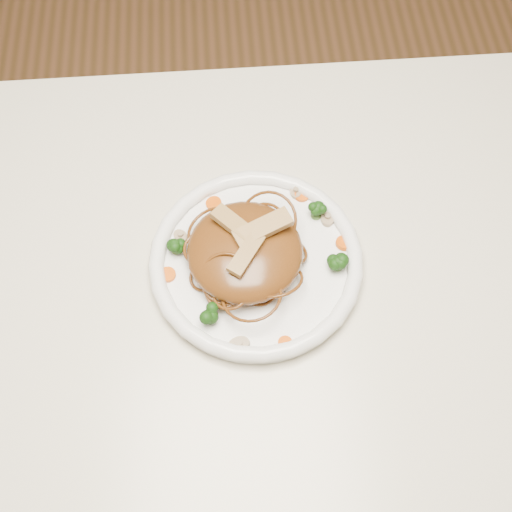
{
  "coord_description": "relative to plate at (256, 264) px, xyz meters",
  "views": [
    {
      "loc": [
        0.0,
        -0.33,
        1.5
      ],
      "look_at": [
        0.03,
        0.06,
        0.78
      ],
      "focal_mm": 46.1,
      "sensor_mm": 36.0,
      "label": 1
    }
  ],
  "objects": [
    {
      "name": "carrot_2",
      "position": [
        0.11,
        0.02,
        0.01
      ],
      "size": [
        0.03,
        0.03,
        0.0
      ],
      "primitive_type": "cylinder",
      "rotation": [
        0.0,
        0.0,
        0.26
      ],
      "color": "#EF5F08",
      "rests_on": "plate"
    },
    {
      "name": "mushroom_0",
      "position": [
        -0.03,
        -0.11,
        0.01
      ],
      "size": [
        0.03,
        0.03,
        0.01
      ],
      "primitive_type": "cylinder",
      "rotation": [
        0.0,
        0.0,
        0.23
      ],
      "color": "tan",
      "rests_on": "plate"
    },
    {
      "name": "mushroom_3",
      "position": [
        0.06,
        0.1,
        0.01
      ],
      "size": [
        0.02,
        0.02,
        0.01
      ],
      "primitive_type": "cylinder",
      "rotation": [
        0.0,
        0.0,
        1.65
      ],
      "color": "tan",
      "rests_on": "plate"
    },
    {
      "name": "carrot_1",
      "position": [
        -0.11,
        -0.01,
        0.01
      ],
      "size": [
        0.02,
        0.02,
        0.0
      ],
      "primitive_type": "cylinder",
      "rotation": [
        0.0,
        0.0,
        0.19
      ],
      "color": "#EF5F08",
      "rests_on": "plate"
    },
    {
      "name": "carrot_3",
      "position": [
        -0.05,
        0.09,
        0.01
      ],
      "size": [
        0.02,
        0.02,
        0.0
      ],
      "primitive_type": "cylinder",
      "rotation": [
        0.0,
        0.0,
        0.09
      ],
      "color": "#EF5F08",
      "rests_on": "plate"
    },
    {
      "name": "mushroom_1",
      "position": [
        0.1,
        0.05,
        0.01
      ],
      "size": [
        0.03,
        0.03,
        0.01
      ],
      "primitive_type": "cylinder",
      "rotation": [
        0.0,
        0.0,
        1.48
      ],
      "color": "tan",
      "rests_on": "plate"
    },
    {
      "name": "chicken_c",
      "position": [
        -0.01,
        -0.02,
        0.06
      ],
      "size": [
        0.05,
        0.06,
        0.01
      ],
      "primitive_type": "cube",
      "rotation": [
        0.0,
        0.0,
        4.11
      ],
      "color": "tan",
      "rests_on": "noodle_mound"
    },
    {
      "name": "chicken_a",
      "position": [
        0.01,
        0.01,
        0.06
      ],
      "size": [
        0.08,
        0.05,
        0.01
      ],
      "primitive_type": "cube",
      "rotation": [
        0.0,
        0.0,
        0.4
      ],
      "color": "tan",
      "rests_on": "noodle_mound"
    },
    {
      "name": "broccoli_3",
      "position": [
        0.1,
        -0.02,
        0.02
      ],
      "size": [
        0.03,
        0.03,
        0.03
      ],
      "primitive_type": null,
      "rotation": [
        0.0,
        0.0,
        -0.1
      ],
      "color": "#173D0C",
      "rests_on": "plate"
    },
    {
      "name": "carrot_4",
      "position": [
        0.03,
        -0.11,
        0.01
      ],
      "size": [
        0.02,
        0.02,
        0.0
      ],
      "primitive_type": "cylinder",
      "rotation": [
        0.0,
        0.0,
        -0.11
      ],
      "color": "#EF5F08",
      "rests_on": "plate"
    },
    {
      "name": "chicken_b",
      "position": [
        -0.02,
        0.02,
        0.06
      ],
      "size": [
        0.06,
        0.06,
        0.01
      ],
      "primitive_type": "cube",
      "rotation": [
        0.0,
        0.0,
        2.35
      ],
      "color": "tan",
      "rests_on": "noodle_mound"
    },
    {
      "name": "broccoli_2",
      "position": [
        -0.06,
        -0.07,
        0.02
      ],
      "size": [
        0.03,
        0.03,
        0.03
      ],
      "primitive_type": null,
      "rotation": [
        0.0,
        0.0,
        0.25
      ],
      "color": "#173D0C",
      "rests_on": "plate"
    },
    {
      "name": "broccoli_0",
      "position": [
        0.08,
        0.06,
        0.02
      ],
      "size": [
        0.04,
        0.04,
        0.03
      ],
      "primitive_type": null,
      "rotation": [
        0.0,
        0.0,
        -0.41
      ],
      "color": "#173D0C",
      "rests_on": "plate"
    },
    {
      "name": "carrot_0",
      "position": [
        0.07,
        0.09,
        0.01
      ],
      "size": [
        0.02,
        0.02,
        0.0
      ],
      "primitive_type": "cylinder",
      "rotation": [
        0.0,
        0.0,
        -0.07
      ],
      "color": "#EF5F08",
      "rests_on": "plate"
    },
    {
      "name": "table",
      "position": [
        -0.03,
        -0.06,
        -0.11
      ],
      "size": [
        1.2,
        0.8,
        0.75
      ],
      "color": "beige",
      "rests_on": "ground"
    },
    {
      "name": "noodle_mound",
      "position": [
        -0.01,
        0.0,
        0.03
      ],
      "size": [
        0.18,
        0.18,
        0.05
      ],
      "primitive_type": "ellipsoid",
      "rotation": [
        0.0,
        0.0,
        -0.32
      ],
      "color": "#613312",
      "rests_on": "plate"
    },
    {
      "name": "broccoli_1",
      "position": [
        -0.1,
        0.02,
        0.02
      ],
      "size": [
        0.02,
        0.02,
        0.03
      ],
      "primitive_type": null,
      "rotation": [
        0.0,
        0.0,
        -0.11
      ],
      "color": "#173D0C",
      "rests_on": "plate"
    },
    {
      "name": "plate",
      "position": [
        0.0,
        0.0,
        0.0
      ],
      "size": [
        0.35,
        0.35,
        0.02
      ],
      "primitive_type": "cylinder",
      "rotation": [
        0.0,
        0.0,
        -0.42
      ],
      "color": "white",
      "rests_on": "table"
    },
    {
      "name": "ground",
      "position": [
        -0.03,
        -0.06,
        -0.76
      ],
      "size": [
        4.0,
        4.0,
        0.0
      ],
      "primitive_type": "plane",
      "color": "brown",
      "rests_on": "ground"
    },
    {
      "name": "mushroom_2",
      "position": [
        -0.09,
        0.04,
        0.01
      ],
      "size": [
        0.03,
        0.03,
        0.01
      ],
      "primitive_type": "cylinder",
      "rotation": [
        0.0,
        0.0,
        -0.83
      ],
      "color": "tan",
      "rests_on": "plate"
    }
  ]
}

